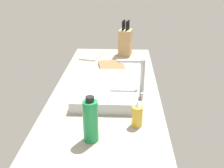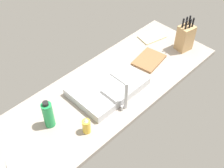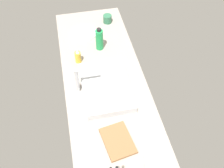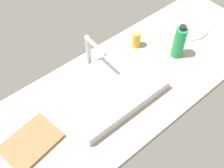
% 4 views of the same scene
% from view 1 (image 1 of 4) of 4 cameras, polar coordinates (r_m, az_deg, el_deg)
% --- Properties ---
extents(countertop_slab, '(1.96, 0.63, 0.04)m').
position_cam_1_polar(countertop_slab, '(1.60, -1.49, -3.45)').
color(countertop_slab, gray).
rests_on(countertop_slab, ground).
extents(sink_basin, '(0.51, 0.35, 0.06)m').
position_cam_1_polar(sink_basin, '(1.63, -1.08, -1.03)').
color(sink_basin, '#B7BABF').
rests_on(sink_basin, countertop_slab).
extents(faucet, '(0.06, 0.16, 0.22)m').
position_cam_1_polar(faucet, '(1.56, 5.48, 1.92)').
color(faucet, '#B7BABF').
rests_on(faucet, countertop_slab).
extents(knife_block, '(0.13, 0.12, 0.29)m').
position_cam_1_polar(knife_block, '(2.32, 2.75, 8.56)').
color(knife_block, tan).
rests_on(knife_block, countertop_slab).
extents(cutting_board, '(0.27, 0.22, 0.02)m').
position_cam_1_polar(cutting_board, '(2.05, -0.06, 3.58)').
color(cutting_board, brown).
rests_on(cutting_board, countertop_slab).
extents(soap_bottle, '(0.05, 0.05, 0.13)m').
position_cam_1_polar(soap_bottle, '(1.32, 5.16, -6.39)').
color(soap_bottle, gold).
rests_on(soap_bottle, countertop_slab).
extents(water_bottle, '(0.07, 0.07, 0.21)m').
position_cam_1_polar(water_bottle, '(1.19, -4.40, -7.43)').
color(water_bottle, '#1E8E47').
rests_on(water_bottle, countertop_slab).
extents(dish_towel, '(0.24, 0.18, 0.01)m').
position_cam_1_polar(dish_towel, '(2.31, -4.20, 5.74)').
color(dish_towel, beige).
rests_on(dish_towel, countertop_slab).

